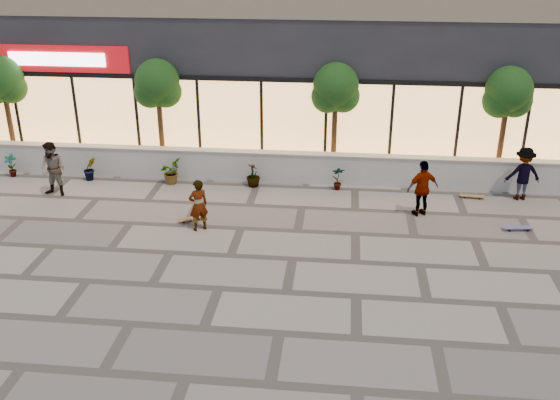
# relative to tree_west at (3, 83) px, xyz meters

# --- Properties ---
(ground) EXTENTS (80.00, 80.00, 0.00)m
(ground) POSITION_rel_tree_west_xyz_m (9.00, -7.70, -2.99)
(ground) COLOR gray
(ground) RESTS_ON ground
(planter_wall) EXTENTS (22.00, 0.42, 1.04)m
(planter_wall) POSITION_rel_tree_west_xyz_m (9.00, -0.70, -2.46)
(planter_wall) COLOR silver
(planter_wall) RESTS_ON ground
(retail_building) EXTENTS (24.00, 9.17, 8.50)m
(retail_building) POSITION_rel_tree_west_xyz_m (9.00, 4.79, 1.26)
(retail_building) COLOR #26252B
(retail_building) RESTS_ON ground
(shrub_a) EXTENTS (0.43, 0.29, 0.81)m
(shrub_a) POSITION_rel_tree_west_xyz_m (0.50, -1.25, -2.58)
(shrub_a) COLOR #1C3E13
(shrub_a) RESTS_ON ground
(shrub_b) EXTENTS (0.57, 0.57, 0.81)m
(shrub_b) POSITION_rel_tree_west_xyz_m (3.30, -1.25, -2.58)
(shrub_b) COLOR #1C3E13
(shrub_b) RESTS_ON ground
(shrub_c) EXTENTS (0.68, 0.77, 0.81)m
(shrub_c) POSITION_rel_tree_west_xyz_m (6.10, -1.25, -2.58)
(shrub_c) COLOR #1C3E13
(shrub_c) RESTS_ON ground
(shrub_d) EXTENTS (0.64, 0.64, 0.81)m
(shrub_d) POSITION_rel_tree_west_xyz_m (8.90, -1.25, -2.58)
(shrub_d) COLOR #1C3E13
(shrub_d) RESTS_ON ground
(shrub_e) EXTENTS (0.46, 0.35, 0.81)m
(shrub_e) POSITION_rel_tree_west_xyz_m (11.70, -1.25, -2.58)
(shrub_e) COLOR #1C3E13
(shrub_e) RESTS_ON ground
(tree_west) EXTENTS (1.60, 1.50, 3.92)m
(tree_west) POSITION_rel_tree_west_xyz_m (0.00, 0.00, 0.00)
(tree_west) COLOR #4E351C
(tree_west) RESTS_ON ground
(tree_midwest) EXTENTS (1.60, 1.50, 3.92)m
(tree_midwest) POSITION_rel_tree_west_xyz_m (5.50, 0.00, 0.00)
(tree_midwest) COLOR #4E351C
(tree_midwest) RESTS_ON ground
(tree_mideast) EXTENTS (1.60, 1.50, 3.92)m
(tree_mideast) POSITION_rel_tree_west_xyz_m (11.50, 0.00, 0.00)
(tree_mideast) COLOR #4E351C
(tree_mideast) RESTS_ON ground
(tree_east) EXTENTS (1.60, 1.50, 3.92)m
(tree_east) POSITION_rel_tree_west_xyz_m (17.00, 0.00, 0.00)
(tree_east) COLOR #4E351C
(tree_east) RESTS_ON ground
(skater_center) EXTENTS (0.66, 0.60, 1.52)m
(skater_center) POSITION_rel_tree_west_xyz_m (7.85, -4.63, -2.23)
(skater_center) COLOR white
(skater_center) RESTS_ON ground
(skater_left) EXTENTS (0.96, 0.80, 1.77)m
(skater_left) POSITION_rel_tree_west_xyz_m (2.72, -2.65, -2.10)
(skater_left) COLOR #948A60
(skater_left) RESTS_ON ground
(skater_right_near) EXTENTS (1.08, 0.78, 1.71)m
(skater_right_near) POSITION_rel_tree_west_xyz_m (14.20, -2.95, -2.13)
(skater_right_near) COLOR silver
(skater_right_near) RESTS_ON ground
(skater_right_far) EXTENTS (1.17, 0.76, 1.71)m
(skater_right_far) POSITION_rel_tree_west_xyz_m (17.45, -1.40, -2.13)
(skater_right_far) COLOR maroon
(skater_right_far) RESTS_ON ground
(skateboard_center) EXTENTS (0.75, 0.56, 0.09)m
(skateboard_center) POSITION_rel_tree_west_xyz_m (7.46, -4.11, -2.91)
(skateboard_center) COLOR brown
(skateboard_center) RESTS_ON ground
(skateboard_right_near) EXTENTS (0.76, 0.26, 0.09)m
(skateboard_right_near) POSITION_rel_tree_west_xyz_m (15.97, -1.51, -2.91)
(skateboard_right_near) COLOR olive
(skateboard_right_near) RESTS_ON ground
(skateboard_right_far) EXTENTS (0.86, 0.32, 0.10)m
(skateboard_right_far) POSITION_rel_tree_west_xyz_m (16.86, -3.73, -2.90)
(skateboard_right_far) COLOR #4B4987
(skateboard_right_far) RESTS_ON ground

